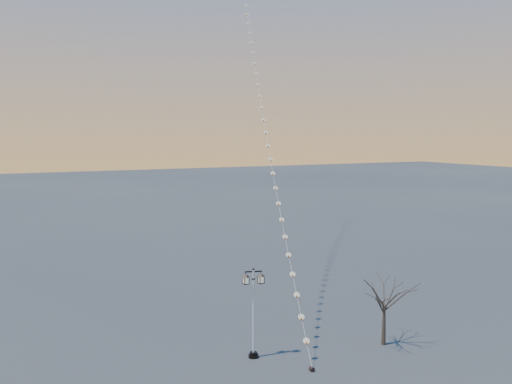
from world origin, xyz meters
TOP-DOWN VIEW (x-y plane):
  - ground at (0.00, 0.00)m, footprint 300.00×300.00m
  - street_lamp at (-0.33, 3.06)m, footprint 1.16×0.63m
  - bare_tree at (6.77, 1.44)m, footprint 2.37×2.37m
  - kite_train at (8.71, 20.37)m, footprint 15.05×40.66m

SIDE VIEW (x-z plane):
  - ground at x=0.00m, z-range 0.00..0.00m
  - street_lamp at x=-0.33m, z-range 0.25..4.94m
  - bare_tree at x=6.77m, z-range 0.76..4.69m
  - kite_train at x=8.71m, z-range -0.08..33.47m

